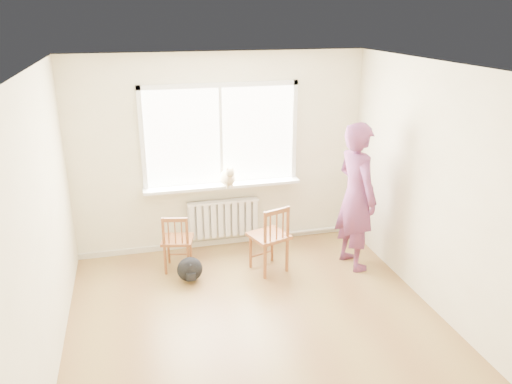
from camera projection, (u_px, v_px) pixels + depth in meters
floor at (263, 335)px, 5.20m from camera, size 4.50×4.50×0.00m
ceiling at (264, 70)px, 4.28m from camera, size 4.50×4.50×0.00m
back_wall at (221, 154)px, 6.79m from camera, size 4.00×0.01×2.70m
window at (220, 132)px, 6.66m from camera, size 2.12×0.05×1.42m
windowsill at (223, 185)px, 6.83m from camera, size 2.15×0.22×0.04m
radiator at (223, 218)px, 7.02m from camera, size 1.00×0.12×0.55m
heating_pipe at (306, 231)px, 7.45m from camera, size 1.40×0.04×0.04m
baseboard at (223, 241)px, 7.22m from camera, size 4.00×0.03×0.08m
chair_left at (177, 243)px, 6.37m from camera, size 0.46×0.44×0.78m
chair_right at (271, 239)px, 6.33m from camera, size 0.56×0.55×0.90m
person at (356, 196)px, 6.33m from camera, size 0.57×0.77×1.92m
cat at (228, 177)px, 6.72m from camera, size 0.21×0.46×0.31m
backpack at (190, 269)px, 6.19m from camera, size 0.32×0.24×0.32m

